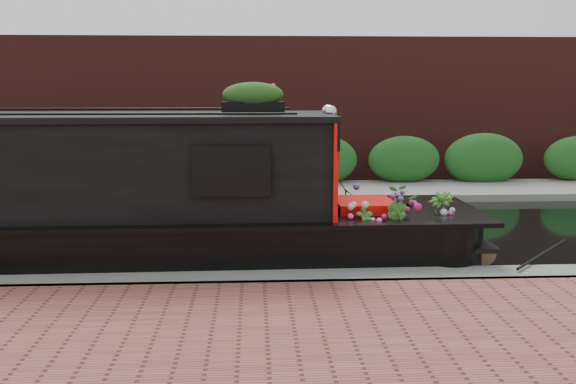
{
  "coord_description": "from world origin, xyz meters",
  "views": [
    {
      "loc": [
        0.45,
        -11.33,
        2.71
      ],
      "look_at": [
        1.01,
        -0.6,
        0.89
      ],
      "focal_mm": 40.0,
      "sensor_mm": 36.0,
      "label": 1
    }
  ],
  "objects": [
    {
      "name": "far_bank_path",
      "position": [
        0.0,
        4.2,
        0.0
      ],
      "size": [
        40.0,
        2.4,
        0.34
      ],
      "primitive_type": "cube",
      "color": "gray",
      "rests_on": "ground"
    },
    {
      "name": "near_bank_coping",
      "position": [
        0.0,
        -3.3,
        0.0
      ],
      "size": [
        40.0,
        0.6,
        0.5
      ],
      "primitive_type": "cube",
      "color": "slate",
      "rests_on": "ground"
    },
    {
      "name": "rope_fender",
      "position": [
        3.88,
        -2.0,
        0.18
      ],
      "size": [
        0.37,
        0.39,
        0.37
      ],
      "primitive_type": "cylinder",
      "rotation": [
        1.57,
        0.0,
        0.0
      ],
      "color": "olive",
      "rests_on": "ground"
    },
    {
      "name": "ground",
      "position": [
        0.0,
        0.0,
        0.0
      ],
      "size": [
        80.0,
        80.0,
        0.0
      ],
      "primitive_type": "plane",
      "color": "black",
      "rests_on": "ground"
    },
    {
      "name": "narrowboat",
      "position": [
        -2.78,
        -2.0,
        0.88
      ],
      "size": [
        12.58,
        2.38,
        2.97
      ],
      "rotation": [
        0.0,
        0.0,
        0.01
      ],
      "color": "black",
      "rests_on": "ground"
    },
    {
      "name": "far_brick_wall",
      "position": [
        0.0,
        7.2,
        0.0
      ],
      "size": [
        40.0,
        1.0,
        8.0
      ],
      "primitive_type": "cube",
      "color": "#4C1E19",
      "rests_on": "ground"
    },
    {
      "name": "far_hedge",
      "position": [
        0.0,
        5.1,
        0.0
      ],
      "size": [
        40.0,
        1.1,
        2.8
      ],
      "primitive_type": "cube",
      "color": "#1E551D",
      "rests_on": "ground"
    }
  ]
}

